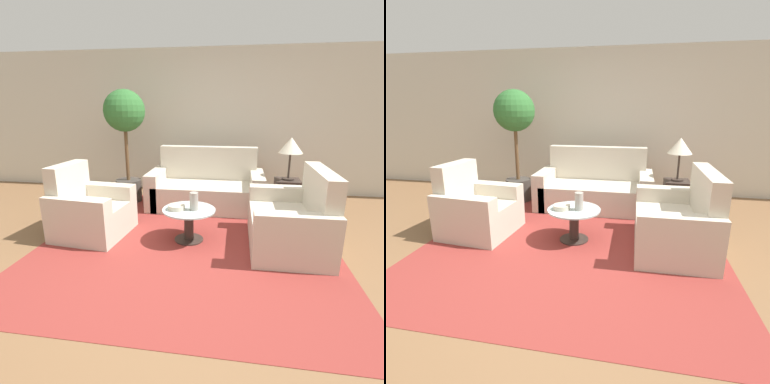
# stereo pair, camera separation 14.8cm
# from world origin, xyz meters

# --- Properties ---
(ground_plane) EXTENTS (14.00, 14.00, 0.00)m
(ground_plane) POSITION_xyz_m (0.00, 0.00, 0.00)
(ground_plane) COLOR brown
(wall_back) EXTENTS (10.00, 0.06, 2.60)m
(wall_back) POSITION_xyz_m (0.00, 2.92, 1.30)
(wall_back) COLOR beige
(wall_back) RESTS_ON ground_plane
(rug) EXTENTS (3.47, 3.53, 0.01)m
(rug) POSITION_xyz_m (0.09, 0.58, 0.00)
(rug) COLOR maroon
(rug) RESTS_ON ground_plane
(sofa_main) EXTENTS (1.81, 0.89, 0.95)m
(sofa_main) POSITION_xyz_m (0.16, 1.94, 0.29)
(sofa_main) COLOR beige
(sofa_main) RESTS_ON ground_plane
(armchair) EXTENTS (0.89, 0.93, 0.91)m
(armchair) POSITION_xyz_m (-1.21, 0.58, 0.29)
(armchair) COLOR beige
(armchair) RESTS_ON ground_plane
(loveseat) EXTENTS (0.85, 1.26, 0.93)m
(loveseat) POSITION_xyz_m (1.33, 0.61, 0.29)
(loveseat) COLOR beige
(loveseat) RESTS_ON ground_plane
(coffee_table) EXTENTS (0.64, 0.64, 0.41)m
(coffee_table) POSITION_xyz_m (0.09, 0.58, 0.26)
(coffee_table) COLOR #332823
(coffee_table) RESTS_ON ground_plane
(side_table) EXTENTS (0.37, 0.37, 0.53)m
(side_table) POSITION_xyz_m (1.42, 1.78, 0.26)
(side_table) COLOR #332823
(side_table) RESTS_ON ground_plane
(table_lamp) EXTENTS (0.35, 0.35, 0.63)m
(table_lamp) POSITION_xyz_m (1.42, 1.78, 1.03)
(table_lamp) COLOR #332823
(table_lamp) RESTS_ON side_table
(potted_plant) EXTENTS (0.67, 0.67, 1.86)m
(potted_plant) POSITION_xyz_m (-1.19, 1.99, 1.27)
(potted_plant) COLOR #3D3833
(potted_plant) RESTS_ON ground_plane
(vase) EXTENTS (0.10, 0.10, 0.22)m
(vase) POSITION_xyz_m (0.16, 0.56, 0.52)
(vase) COLOR #9E998E
(vase) RESTS_ON coffee_table
(bowl) EXTENTS (0.21, 0.21, 0.06)m
(bowl) POSITION_xyz_m (-0.05, 0.55, 0.43)
(bowl) COLOR beige
(bowl) RESTS_ON coffee_table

